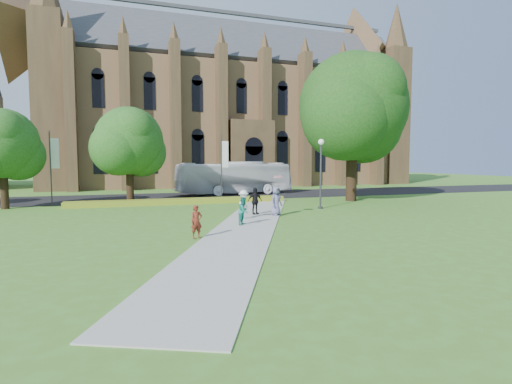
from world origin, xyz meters
name	(u,v)px	position (x,y,z in m)	size (l,w,h in m)	color
ground	(254,228)	(0.00, 0.00, 0.00)	(160.00, 160.00, 0.00)	#497222
road	(191,196)	(0.00, 20.00, 0.01)	(160.00, 10.00, 0.02)	black
footpath	(248,224)	(0.00, 1.00, 0.02)	(3.20, 30.00, 0.04)	#B2B2A8
flower_hedge	(181,201)	(-2.00, 13.20, 0.23)	(18.00, 1.40, 0.45)	gold
cathedral	(233,100)	(10.00, 39.73, 12.98)	(52.60, 18.25, 28.00)	brown
streetlamp	(321,165)	(7.50, 6.50, 3.30)	(0.44, 0.44, 5.24)	#38383D
large_tree	(353,107)	(13.00, 11.00, 8.37)	(9.60, 9.60, 13.20)	#332114
street_tree_0	(2,144)	(-15.00, 14.00, 4.87)	(5.20, 5.20, 7.50)	#332114
street_tree_1	(129,141)	(-6.00, 14.50, 5.22)	(5.60, 5.60, 8.05)	#332114
banner_pole_0	(223,163)	(2.11, 15.20, 3.39)	(0.70, 0.10, 6.00)	#38383D
banner_pole_1	(52,164)	(-11.89, 15.20, 3.39)	(0.70, 0.10, 6.00)	#38383D
tour_coach	(235,178)	(4.88, 20.97, 1.77)	(2.94, 12.58, 3.50)	white
pedestrian_0	(197,222)	(-3.47, -2.08, 0.80)	(0.56, 0.37, 1.53)	maroon
pedestrian_1	(244,211)	(-0.28, 0.91, 0.81)	(0.75, 0.58, 1.54)	#197D67
pedestrian_2	(244,204)	(0.39, 3.06, 0.93)	(1.15, 0.66, 1.78)	silver
pedestrian_3	(255,201)	(1.72, 4.84, 0.93)	(1.04, 0.43, 1.78)	black
pedestrian_4	(276,201)	(2.87, 3.91, 0.98)	(0.92, 0.60, 1.88)	slate
parasol	(278,181)	(3.05, 4.01, 2.26)	(0.77, 0.77, 0.67)	#D194AA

